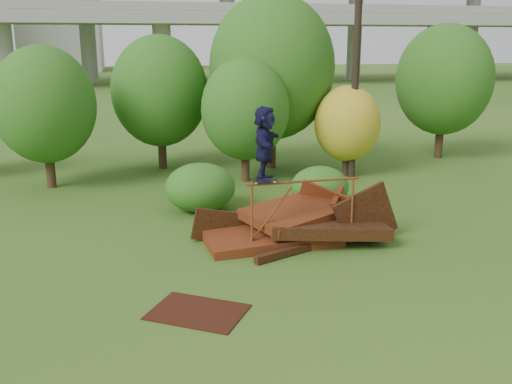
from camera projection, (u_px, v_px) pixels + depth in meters
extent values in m
plane|color=#2D5116|center=(307.00, 278.00, 13.31)|extent=(240.00, 240.00, 0.00)
cube|color=#481C0C|center=(270.00, 234.00, 15.76)|extent=(3.77, 2.48, 0.60)
cube|color=black|center=(325.00, 226.00, 15.72)|extent=(3.39, 2.34, 0.63)
cube|color=#481C0C|center=(296.00, 212.00, 15.98)|extent=(3.28, 2.85, 0.58)
cube|color=black|center=(366.00, 217.00, 15.69)|extent=(2.04, 0.33, 1.98)
cube|color=#481C0C|center=(321.00, 208.00, 16.97)|extent=(1.46, 1.29, 1.74)
cube|color=black|center=(224.00, 227.00, 15.85)|extent=(1.92, 0.29, 1.23)
cube|color=black|center=(292.00, 251.00, 14.70)|extent=(2.18, 1.12, 0.19)
cube|color=#481C0C|center=(337.00, 197.00, 16.67)|extent=(0.87, 1.35, 0.36)
cylinder|color=brown|center=(252.00, 219.00, 14.71)|extent=(0.06, 0.06, 1.82)
cylinder|color=brown|center=(352.00, 211.00, 15.42)|extent=(0.06, 0.06, 1.82)
cylinder|color=brown|center=(304.00, 181.00, 14.83)|extent=(3.11, 0.23, 0.06)
cube|color=black|center=(265.00, 180.00, 14.54)|extent=(0.70, 0.22, 0.02)
cylinder|color=silver|center=(256.00, 183.00, 14.41)|extent=(0.05, 0.03, 0.05)
cylinder|color=silver|center=(254.00, 182.00, 14.55)|extent=(0.05, 0.03, 0.05)
cylinder|color=silver|center=(275.00, 182.00, 14.54)|extent=(0.05, 0.03, 0.05)
cylinder|color=silver|center=(273.00, 181.00, 14.68)|extent=(0.05, 0.03, 0.05)
imported|color=#141338|center=(265.00, 144.00, 14.29)|extent=(1.13, 1.83, 1.89)
cube|color=black|center=(198.00, 312.00, 11.60)|extent=(2.29, 2.12, 0.03)
cylinder|color=black|center=(50.00, 165.00, 21.35)|extent=(0.35, 0.35, 1.71)
ellipsoid|color=#264F15|center=(44.00, 105.00, 20.77)|extent=(3.72, 3.72, 4.28)
cylinder|color=black|center=(162.00, 148.00, 24.62)|extent=(0.35, 0.35, 1.79)
ellipsoid|color=#264F15|center=(160.00, 91.00, 24.00)|extent=(4.06, 4.06, 4.67)
cylinder|color=black|center=(245.00, 162.00, 22.32)|extent=(0.33, 0.33, 1.56)
ellipsoid|color=#264F15|center=(245.00, 109.00, 21.80)|extent=(3.40, 3.40, 3.91)
cylinder|color=black|center=(271.00, 141.00, 24.64)|extent=(0.40, 0.40, 2.31)
ellipsoid|color=#264F15|center=(272.00, 67.00, 23.84)|extent=(5.28, 5.28, 6.07)
cylinder|color=black|center=(346.00, 162.00, 23.35)|extent=(0.30, 0.30, 1.15)
ellipsoid|color=#A58C19|center=(347.00, 123.00, 22.95)|extent=(2.66, 2.66, 3.06)
cylinder|color=black|center=(439.00, 137.00, 26.80)|extent=(0.37, 0.37, 1.99)
ellipsoid|color=#264F15|center=(444.00, 80.00, 26.13)|extent=(4.38, 4.38, 5.04)
ellipsoid|color=#264F15|center=(200.00, 187.00, 18.37)|extent=(2.28, 2.10, 1.58)
ellipsoid|color=#264F15|center=(320.00, 187.00, 18.88)|extent=(1.93, 1.77, 1.37)
cylinder|color=black|center=(357.00, 37.00, 21.72)|extent=(0.28, 0.28, 11.00)
cube|color=gray|center=(161.00, 18.00, 67.97)|extent=(160.00, 9.00, 1.40)
cylinder|color=gray|center=(4.00, 53.00, 65.36)|extent=(2.20, 2.20, 8.00)
cylinder|color=gray|center=(162.00, 53.00, 69.00)|extent=(2.20, 2.20, 8.00)
cylinder|color=gray|center=(305.00, 52.00, 72.64)|extent=(2.20, 2.20, 8.00)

